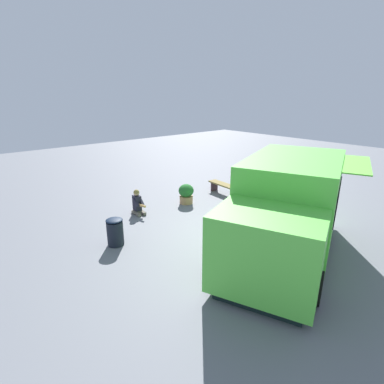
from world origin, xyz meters
TOP-DOWN VIEW (x-y plane):
  - ground_plane at (0.00, 0.00)m, footprint 40.00×40.00m
  - food_truck at (-1.24, 0.30)m, footprint 3.99×5.70m
  - person_customer at (3.80, 1.77)m, footprint 0.79×0.48m
  - planter_flowering_near at (1.00, -3.05)m, footprint 0.51×0.51m
  - planter_flowering_far at (3.48, -0.24)m, footprint 0.59×0.59m
  - plaza_bench at (3.22, -2.16)m, footprint 1.75×0.53m
  - trash_bin at (2.16, 3.50)m, footprint 0.47×0.47m

SIDE VIEW (x-z plane):
  - ground_plane at x=0.00m, z-range 0.00..0.00m
  - person_customer at x=3.80m, z-range -0.10..0.79m
  - plaza_bench at x=3.22m, z-range 0.12..0.58m
  - planter_flowering_far at x=3.48m, z-range 0.02..0.79m
  - trash_bin at x=2.16m, z-range 0.01..0.81m
  - planter_flowering_near at x=1.00m, z-range 0.03..0.82m
  - food_truck at x=-1.24m, z-range -0.07..2.47m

